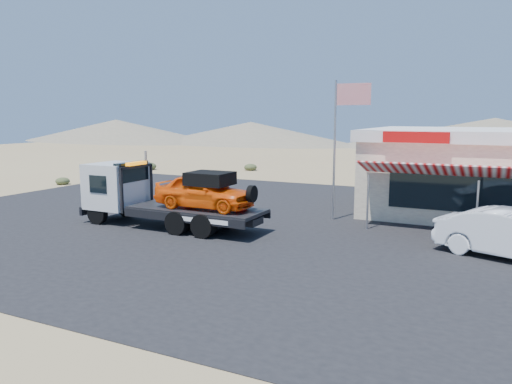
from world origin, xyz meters
TOP-DOWN VIEW (x-y plane):
  - ground at (0.00, 0.00)m, footprint 120.00×120.00m
  - asphalt_lot at (2.00, 3.00)m, footprint 32.00×24.00m
  - tow_truck at (-0.98, 0.12)m, footprint 7.82×2.32m
  - jerky_store at (10.50, 8.97)m, footprint 10.40×9.97m
  - flagpole at (4.93, 4.50)m, footprint 1.55×0.10m
  - desert_scrub at (-14.13, 8.62)m, footprint 27.20×36.31m
  - distant_hills at (-9.77, 55.14)m, footprint 126.00×48.00m

SIDE VIEW (x-z plane):
  - ground at x=0.00m, z-range 0.00..0.00m
  - asphalt_lot at x=2.00m, z-range 0.00..0.02m
  - desert_scrub at x=-14.13m, z-range -0.06..0.64m
  - tow_truck at x=-0.98m, z-range 0.10..2.72m
  - distant_hills at x=-9.77m, z-range -0.21..3.99m
  - jerky_store at x=10.50m, z-range 0.04..3.94m
  - flagpole at x=4.93m, z-range 0.76..6.76m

